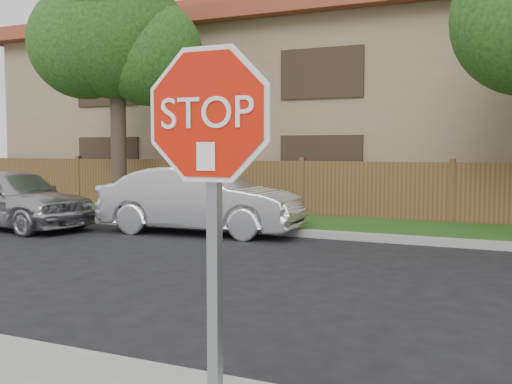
% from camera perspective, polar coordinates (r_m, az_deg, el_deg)
% --- Properties ---
extents(far_curb, '(70.00, 0.30, 0.15)m').
position_cam_1_polar(far_curb, '(12.70, 16.29, -4.52)').
color(far_curb, gray).
rests_on(far_curb, ground).
extents(grass_strip, '(70.00, 3.00, 0.12)m').
position_cam_1_polar(grass_strip, '(14.32, 17.29, -3.63)').
color(grass_strip, '#1E4714').
rests_on(grass_strip, ground).
extents(fence, '(70.00, 0.12, 1.60)m').
position_cam_1_polar(fence, '(15.82, 18.13, -0.22)').
color(fence, brown).
rests_on(fence, ground).
extents(apartment_building, '(35.20, 9.20, 7.20)m').
position_cam_1_polar(apartment_building, '(21.40, 20.12, 8.16)').
color(apartment_building, '#907A59').
rests_on(apartment_building, ground).
extents(tree_left, '(4.80, 3.90, 7.78)m').
position_cam_1_polar(tree_left, '(17.88, -13.35, 14.61)').
color(tree_left, '#382B21').
rests_on(tree_left, ground).
extents(stop_sign, '(1.01, 0.13, 2.55)m').
position_cam_1_polar(stop_sign, '(3.20, -4.40, 1.61)').
color(stop_sign, gray).
rests_on(stop_sign, sidewalk_near).
extents(sedan_far_left, '(4.58, 2.24, 1.50)m').
position_cam_1_polar(sedan_far_left, '(15.77, -22.21, -0.51)').
color(sedan_far_left, '#ADADB1').
rests_on(sedan_far_left, ground).
extents(sedan_left, '(4.79, 2.01, 1.54)m').
position_cam_1_polar(sedan_left, '(13.79, -5.26, -0.78)').
color(sedan_left, silver).
rests_on(sedan_left, ground).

